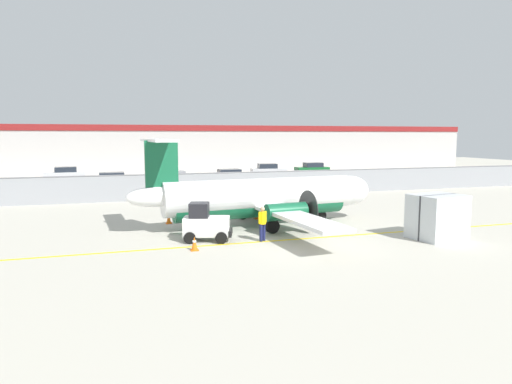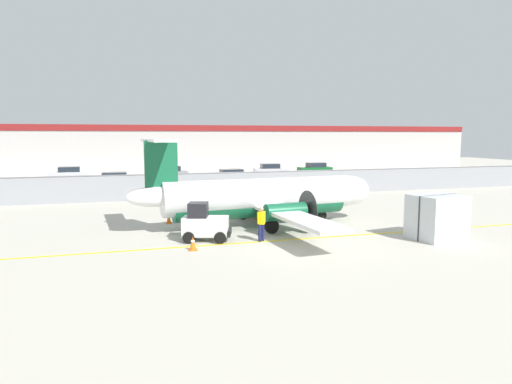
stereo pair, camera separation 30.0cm
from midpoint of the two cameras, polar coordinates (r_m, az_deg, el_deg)
ground_plane at (r=22.77m, az=5.49°, el=-5.89°), size 140.00×140.00×0.01m
perimeter_fence at (r=37.71m, az=-3.61°, el=1.01°), size 98.00×0.10×2.10m
parking_lot_strip at (r=49.04m, az=-6.61°, el=1.14°), size 98.00×17.00×0.12m
background_building at (r=67.09m, az=-9.38°, el=5.43°), size 91.00×8.10×6.50m
commuter_airplane at (r=25.95m, az=1.50°, el=-0.67°), size 14.69×16.08×4.92m
baggage_tug at (r=22.29m, az=-6.07°, el=-3.94°), size 2.55×1.92×1.88m
ground_crew_worker at (r=22.06m, az=1.06°, el=-3.76°), size 0.52×0.46×1.70m
cargo_container at (r=24.29m, az=22.01°, el=-2.92°), size 2.70×2.38×2.20m
traffic_cone_near_left at (r=20.65m, az=-7.49°, el=-6.39°), size 0.36×0.36×0.64m
traffic_cone_near_right at (r=24.76m, az=7.54°, el=-4.13°), size 0.36×0.36×0.64m
traffic_cone_far_left at (r=28.03m, az=0.49°, el=-2.75°), size 0.36×0.36×0.64m
traffic_cone_far_right at (r=27.10m, az=-10.54°, el=-3.22°), size 0.36×0.36×0.64m
parked_car_0 at (r=53.98m, az=-22.27°, el=2.09°), size 4.28×2.18×1.58m
parked_car_1 at (r=44.44m, az=-17.24°, el=1.34°), size 4.22×2.03×1.58m
parked_car_2 at (r=51.91m, az=-10.72°, el=2.32°), size 4.37×2.38×1.58m
parked_car_3 at (r=46.50m, az=-2.77°, el=1.89°), size 4.22×2.04×1.58m
parked_car_4 at (r=55.43m, az=2.04°, el=2.73°), size 4.35×2.34×1.58m
parked_car_5 at (r=58.01m, az=7.54°, el=2.87°), size 4.21×2.03×1.58m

